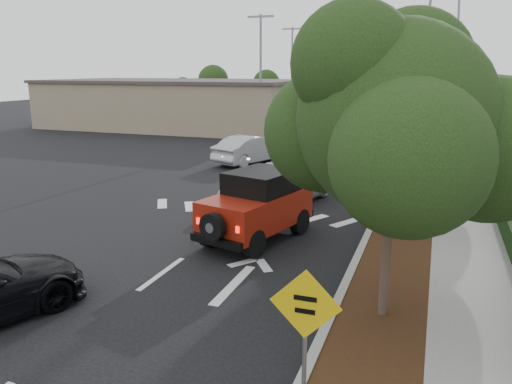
% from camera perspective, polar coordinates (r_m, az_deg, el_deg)
% --- Properties ---
extents(ground, '(120.00, 120.00, 0.00)m').
position_cam_1_polar(ground, '(13.23, -10.71, -9.14)').
color(ground, black).
rests_on(ground, ground).
extents(curb, '(0.20, 70.00, 0.15)m').
position_cam_1_polar(curb, '(23.04, 15.08, 0.76)').
color(curb, '#9E9B93').
rests_on(curb, ground).
extents(planting_strip, '(1.80, 70.00, 0.12)m').
position_cam_1_polar(planting_strip, '(22.98, 17.56, 0.52)').
color(planting_strip, black).
rests_on(planting_strip, ground).
extents(sidewalk, '(2.00, 70.00, 0.12)m').
position_cam_1_polar(sidewalk, '(23.00, 22.28, 0.13)').
color(sidewalk, gray).
rests_on(sidewalk, ground).
extents(hedge, '(0.80, 70.00, 0.80)m').
position_cam_1_polar(hedge, '(23.04, 25.83, 0.67)').
color(hedge, black).
rests_on(hedge, ground).
extents(commercial_building, '(22.00, 12.00, 4.00)m').
position_cam_1_polar(commercial_building, '(46.29, -9.10, 9.87)').
color(commercial_building, gray).
rests_on(commercial_building, ground).
extents(transmission_tower, '(7.00, 4.00, 28.00)m').
position_cam_1_polar(transmission_tower, '(58.63, 19.75, 8.09)').
color(transmission_tower, slate).
rests_on(transmission_tower, ground).
extents(street_tree_near, '(3.80, 3.80, 5.92)m').
position_cam_1_polar(street_tree_near, '(11.18, 14.20, -13.84)').
color(street_tree_near, black).
rests_on(street_tree_near, ground).
extents(street_tree_mid, '(3.20, 3.20, 5.32)m').
position_cam_1_polar(street_tree_mid, '(17.68, 16.64, -3.54)').
color(street_tree_mid, black).
rests_on(street_tree_mid, ground).
extents(street_tree_far, '(3.40, 3.40, 5.62)m').
position_cam_1_polar(street_tree_far, '(23.97, 17.67, 0.90)').
color(street_tree_far, black).
rests_on(street_tree_far, ground).
extents(light_pole_a, '(2.00, 0.22, 9.00)m').
position_cam_1_polar(light_pole_a, '(38.95, 0.51, 6.35)').
color(light_pole_a, slate).
rests_on(light_pole_a, ground).
extents(light_pole_b, '(2.00, 0.22, 9.00)m').
position_cam_1_polar(light_pole_b, '(50.61, 4.01, 8.07)').
color(light_pole_b, slate).
rests_on(light_pole_b, ground).
extents(red_jeep, '(2.72, 4.32, 2.12)m').
position_cam_1_polar(red_jeep, '(15.29, 0.48, -1.45)').
color(red_jeep, black).
rests_on(red_jeep, ground).
extents(silver_suv_ahead, '(3.69, 5.98, 1.55)m').
position_cam_1_polar(silver_suv_ahead, '(19.30, 2.24, 0.86)').
color(silver_suv_ahead, '#B6B8BE').
rests_on(silver_suv_ahead, ground).
extents(silver_sedan_oncoming, '(3.19, 4.99, 1.55)m').
position_cam_1_polar(silver_sedan_oncoming, '(27.76, -0.61, 4.90)').
color(silver_sedan_oncoming, '#A3A5AB').
rests_on(silver_sedan_oncoming, ground).
extents(parked_suv, '(5.01, 2.60, 1.63)m').
position_cam_1_polar(parked_suv, '(39.39, -3.77, 7.60)').
color(parked_suv, '#A7A9AF').
rests_on(parked_suv, ground).
extents(speed_hump_sign, '(1.07, 0.09, 2.27)m').
position_cam_1_polar(speed_hump_sign, '(7.48, 5.63, -14.57)').
color(speed_hump_sign, slate).
rests_on(speed_hump_sign, ground).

